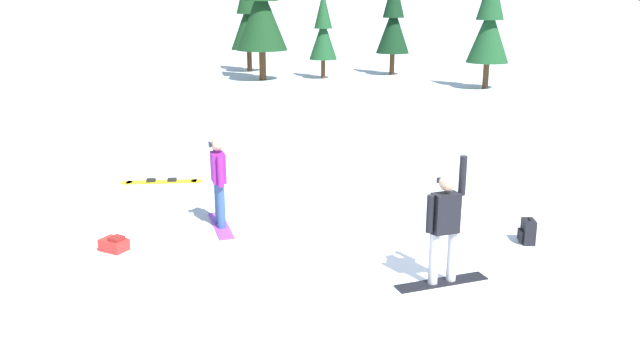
{
  "coord_description": "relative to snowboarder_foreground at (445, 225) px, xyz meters",
  "views": [
    {
      "loc": [
        -1.35,
        -10.11,
        4.29
      ],
      "look_at": [
        -1.54,
        1.38,
        1.0
      ],
      "focal_mm": 36.58,
      "sensor_mm": 36.0,
      "label": 1
    }
  ],
  "objects": [
    {
      "name": "snowboarder_foreground",
      "position": [
        0.0,
        0.0,
        0.0
      ],
      "size": [
        1.5,
        0.8,
        2.0
      ],
      "color": "black",
      "rests_on": "ground_plane"
    },
    {
      "name": "pine_tree_broad",
      "position": [
        -5.23,
        24.4,
        2.83
      ],
      "size": [
        2.6,
        2.6,
        6.93
      ],
      "color": "#472D19",
      "rests_on": "ground_plane"
    },
    {
      "name": "pine_tree_short",
      "position": [
        -6.39,
        28.36,
        2.13
      ],
      "size": [
        2.03,
        2.03,
        5.65
      ],
      "color": "#472D19",
      "rests_on": "ground_plane"
    },
    {
      "name": "pine_tree_slender",
      "position": [
        1.62,
        26.8,
        1.98
      ],
      "size": [
        1.81,
        1.81,
        5.38
      ],
      "color": "#472D19",
      "rests_on": "ground_plane"
    },
    {
      "name": "ground_plane",
      "position": [
        -0.37,
        0.87,
        -0.94
      ],
      "size": [
        800.0,
        800.0,
        0.0
      ],
      "primitive_type": "plane",
      "color": "silver"
    },
    {
      "name": "pine_tree_young",
      "position": [
        -2.13,
        25.18,
        1.52
      ],
      "size": [
        1.45,
        1.45,
        4.52
      ],
      "color": "#472D19",
      "rests_on": "ground_plane"
    },
    {
      "name": "snowboarder_midground",
      "position": [
        -3.82,
        2.5,
        -0.03
      ],
      "size": [
        0.74,
        1.55,
        1.72
      ],
      "color": "#993FD8",
      "rests_on": "ground_plane"
    },
    {
      "name": "backpack_black",
      "position": [
        1.79,
        1.7,
        -0.73
      ],
      "size": [
        0.26,
        0.32,
        0.47
      ],
      "color": "black",
      "rests_on": "ground_plane"
    },
    {
      "name": "loose_snowboard_near_right",
      "position": [
        -5.71,
        5.48,
        -0.92
      ],
      "size": [
        1.93,
        0.47,
        0.09
      ],
      "color": "yellow",
      "rests_on": "ground_plane"
    },
    {
      "name": "backpack_red",
      "position": [
        -5.46,
        1.23,
        -0.83
      ],
      "size": [
        0.55,
        0.48,
        0.27
      ],
      "color": "red",
      "rests_on": "ground_plane"
    },
    {
      "name": "pine_tree_leaning",
      "position": [
        5.52,
        21.46,
        2.07
      ],
      "size": [
        1.95,
        1.95,
        5.53
      ],
      "color": "#472D19",
      "rests_on": "ground_plane"
    }
  ]
}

